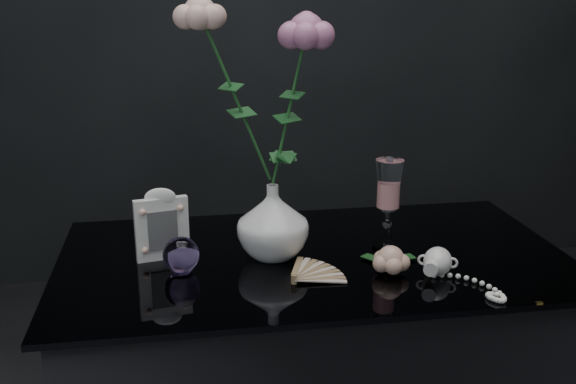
{
  "coord_description": "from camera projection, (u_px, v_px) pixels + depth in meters",
  "views": [
    {
      "loc": [
        -0.26,
        -1.23,
        1.3
      ],
      "look_at": [
        -0.06,
        -0.01,
        0.92
      ],
      "focal_mm": 42.0,
      "sensor_mm": 36.0,
      "label": 1
    }
  ],
  "objects": [
    {
      "name": "loose_rose",
      "position": [
        391.0,
        260.0,
        1.31
      ],
      "size": [
        0.17,
        0.19,
        0.06
      ],
      "primitive_type": null,
      "rotation": [
        0.0,
        0.0,
        -0.35
      ],
      "color": "#D7A68B",
      "rests_on": "table"
    },
    {
      "name": "pearl_jar",
      "position": [
        438.0,
        260.0,
        1.3
      ],
      "size": [
        0.26,
        0.26,
        0.06
      ],
      "primitive_type": null,
      "rotation": [
        0.0,
        0.0,
        -0.43
      ],
      "color": "white",
      "rests_on": "table"
    },
    {
      "name": "wine_glass",
      "position": [
        388.0,
        205.0,
        1.42
      ],
      "size": [
        0.08,
        0.08,
        0.19
      ],
      "primitive_type": null,
      "rotation": [
        0.0,
        0.0,
        -0.41
      ],
      "color": "white",
      "rests_on": "table"
    },
    {
      "name": "paperweight",
      "position": [
        181.0,
        255.0,
        1.31
      ],
      "size": [
        0.08,
        0.08,
        0.07
      ],
      "primitive_type": null,
      "rotation": [
        0.0,
        0.0,
        0.13
      ],
      "color": "#9176C0",
      "rests_on": "table"
    },
    {
      "name": "vase",
      "position": [
        273.0,
        221.0,
        1.37
      ],
      "size": [
        0.16,
        0.16,
        0.15
      ],
      "primitive_type": "imported",
      "rotation": [
        0.0,
        0.0,
        0.11
      ],
      "color": "white",
      "rests_on": "table"
    },
    {
      "name": "picture_frame",
      "position": [
        162.0,
        224.0,
        1.36
      ],
      "size": [
        0.13,
        0.11,
        0.15
      ],
      "primitive_type": null,
      "rotation": [
        0.0,
        0.0,
        0.21
      ],
      "color": "white",
      "rests_on": "table"
    },
    {
      "name": "paper_fan",
      "position": [
        294.0,
        278.0,
        1.27
      ],
      "size": [
        0.24,
        0.21,
        0.02
      ],
      "primitive_type": null,
      "rotation": [
        0.0,
        0.0,
        0.29
      ],
      "color": "beige",
      "rests_on": "table"
    },
    {
      "name": "roses",
      "position": [
        261.0,
        85.0,
        1.28
      ],
      "size": [
        0.29,
        0.13,
        0.42
      ],
      "color": "beige",
      "rests_on": "vase"
    }
  ]
}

